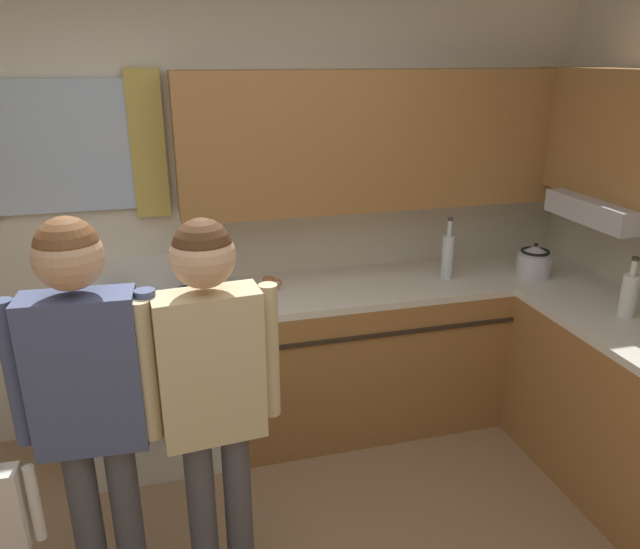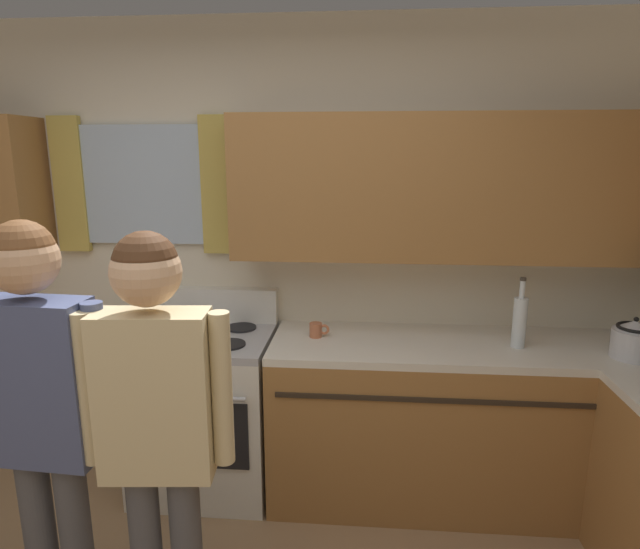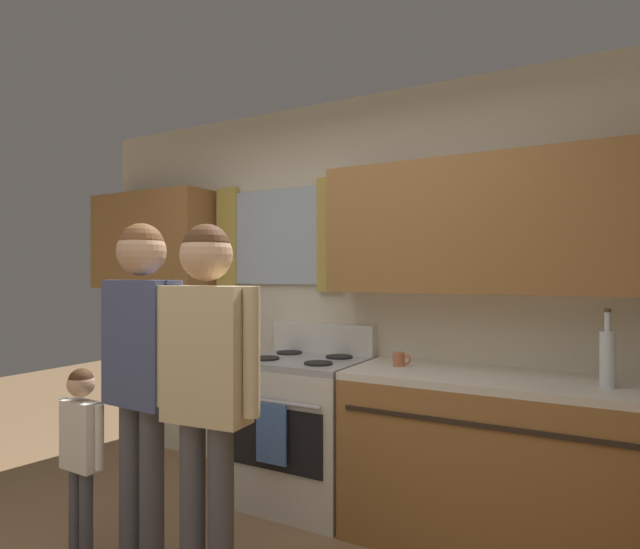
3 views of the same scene
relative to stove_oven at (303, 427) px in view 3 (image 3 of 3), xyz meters
The scene contains 8 objects.
back_wall_unit 1.10m from the stove_oven, 36.07° to the left, with size 4.60×0.42×2.60m.
kitchen_counter_run 1.81m from the stove_oven, 10.83° to the right, with size 2.19×1.86×0.90m.
stove_oven is the anchor object (origin of this frame).
bottle_tall_clear 1.77m from the stove_oven, ahead, with size 0.07×0.07×0.37m.
cup_terracotta 0.79m from the stove_oven, ahead, with size 0.11×0.07×0.08m.
adult_holding_child 1.26m from the stove_oven, 101.44° to the right, with size 0.52×0.23×1.66m.
adult_in_plaid 1.28m from the stove_oven, 79.92° to the right, with size 0.51×0.22×1.64m.
small_child 1.29m from the stove_oven, 117.16° to the right, with size 0.33×0.13×0.97m.
Camera 3 is at (1.38, -1.25, 1.42)m, focal length 29.02 mm.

